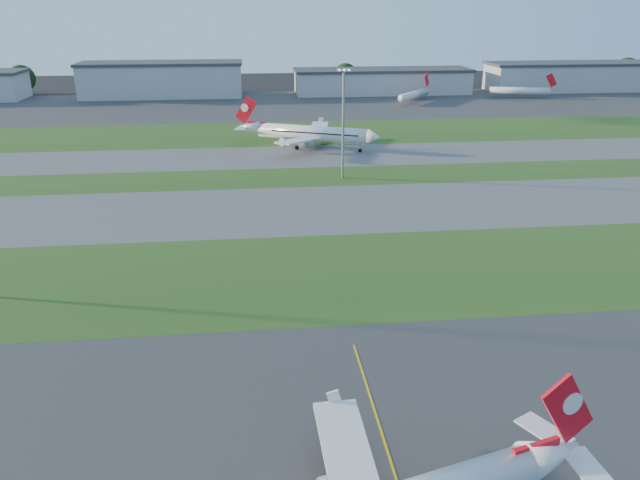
{
  "coord_description": "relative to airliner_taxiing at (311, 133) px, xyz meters",
  "views": [
    {
      "loc": [
        -6.67,
        -36.5,
        39.71
      ],
      "look_at": [
        2.88,
        48.65,
        7.0
      ],
      "focal_mm": 35.0,
      "sensor_mm": 36.0,
      "label": 1
    }
  ],
  "objects": [
    {
      "name": "mini_jet_near",
      "position": [
        52.35,
        84.87,
        -1.17
      ],
      "size": [
        18.91,
        23.66,
        9.48
      ],
      "rotation": [
        0.0,
        0.0,
        0.91
      ],
      "color": "white",
      "rests_on": "ground"
    },
    {
      "name": "grass_strip_c",
      "position": [
        -10.77,
        23.71,
        -4.45
      ],
      "size": [
        300.0,
        40.0,
        0.01
      ],
      "primitive_type": "cube",
      "color": "#274C19",
      "rests_on": "ground"
    },
    {
      "name": "grass_strip_b",
      "position": [
        -10.77,
        -31.29,
        -4.45
      ],
      "size": [
        300.0,
        18.0,
        0.01
      ],
      "primitive_type": "cube",
      "color": "#274C19",
      "rests_on": "ground"
    },
    {
      "name": "taxiway_a",
      "position": [
        -10.77,
        -56.29,
        -4.45
      ],
      "size": [
        300.0,
        32.0,
        0.01
      ],
      "primitive_type": "cube",
      "color": "#515154",
      "rests_on": "ground"
    },
    {
      "name": "tree_far_east",
      "position": [
        174.23,
        129.71,
        3.01
      ],
      "size": [
        12.65,
        12.65,
        13.8
      ],
      "color": "black",
      "rests_on": "ground"
    },
    {
      "name": "apron_far",
      "position": [
        -10.77,
        83.71,
        -4.45
      ],
      "size": [
        400.0,
        80.0,
        0.01
      ],
      "primitive_type": "cube",
      "color": "#333335",
      "rests_on": "ground"
    },
    {
      "name": "light_mast_centre",
      "position": [
        4.23,
        -33.29,
        10.36
      ],
      "size": [
        3.2,
        0.7,
        25.8
      ],
      "color": "gray",
      "rests_on": "ground"
    },
    {
      "name": "hangar_far_east",
      "position": [
        144.23,
        113.71,
        2.18
      ],
      "size": [
        96.9,
        23.0,
        13.2
      ],
      "color": "#A9ACB2",
      "rests_on": "ground"
    },
    {
      "name": "hangar_east",
      "position": [
        44.23,
        113.71,
        1.18
      ],
      "size": [
        81.6,
        23.0,
        11.2
      ],
      "color": "#A9ACB2",
      "rests_on": "ground"
    },
    {
      "name": "taxiway_b",
      "position": [
        -10.77,
        -9.29,
        -4.45
      ],
      "size": [
        300.0,
        26.0,
        0.01
      ],
      "primitive_type": "cube",
      "color": "#515154",
      "rests_on": "ground"
    },
    {
      "name": "tree_west",
      "position": [
        -120.77,
        128.71,
        2.68
      ],
      "size": [
        12.1,
        12.1,
        13.2
      ],
      "color": "black",
      "rests_on": "ground"
    },
    {
      "name": "tree_mid_east",
      "position": [
        29.23,
        127.71,
        2.36
      ],
      "size": [
        11.55,
        11.55,
        12.6
      ],
      "color": "black",
      "rests_on": "ground"
    },
    {
      "name": "hangar_west",
      "position": [
        -55.77,
        113.71,
        3.18
      ],
      "size": [
        71.4,
        23.0,
        15.2
      ],
      "color": "#A9ACB2",
      "rests_on": "ground"
    },
    {
      "name": "grass_strip_a",
      "position": [
        -10.77,
        -89.29,
        -4.45
      ],
      "size": [
        300.0,
        34.0,
        0.01
      ],
      "primitive_type": "cube",
      "color": "#274C19",
      "rests_on": "ground"
    },
    {
      "name": "tree_mid_west",
      "position": [
        -30.77,
        124.71,
        1.38
      ],
      "size": [
        9.9,
        9.9,
        10.8
      ],
      "color": "black",
      "rests_on": "ground"
    },
    {
      "name": "tree_east",
      "position": [
        104.23,
        125.71,
        1.7
      ],
      "size": [
        10.45,
        10.45,
        11.4
      ],
      "color": "black",
      "rests_on": "ground"
    },
    {
      "name": "airliner_taxiing",
      "position": [
        0.0,
        0.0,
        0.0
      ],
      "size": [
        37.88,
        32.28,
        12.69
      ],
      "rotation": [
        0.0,
        0.0,
        2.71
      ],
      "color": "white",
      "rests_on": "ground"
    },
    {
      "name": "mini_jet_far",
      "position": [
        101.71,
        91.14,
        -1.17
      ],
      "size": [
        28.23,
        9.04,
        9.48
      ],
      "rotation": [
        0.0,
        0.0,
        -0.23
      ],
      "color": "white",
      "rests_on": "ground"
    }
  ]
}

